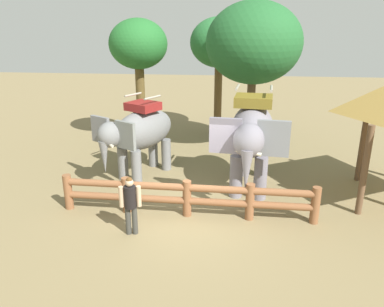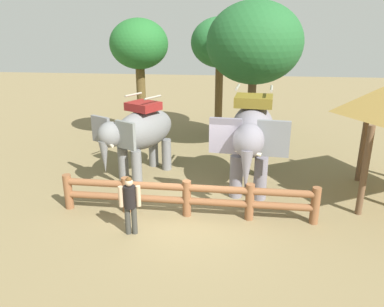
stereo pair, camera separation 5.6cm
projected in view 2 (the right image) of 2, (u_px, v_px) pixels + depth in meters
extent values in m
plane|color=olive|center=(187.00, 214.00, 10.66)|extent=(60.00, 60.00, 0.00)
cylinder|color=brown|center=(68.00, 192.00, 10.87)|extent=(0.24, 0.24, 1.05)
cylinder|color=brown|center=(126.00, 195.00, 10.66)|extent=(0.24, 0.24, 1.05)
cylinder|color=brown|center=(187.00, 198.00, 10.45)|extent=(0.24, 0.24, 1.05)
cylinder|color=brown|center=(250.00, 202.00, 10.24)|extent=(0.24, 0.24, 1.05)
cylinder|color=brown|center=(315.00, 206.00, 10.03)|extent=(0.24, 0.24, 1.05)
cylinder|color=brown|center=(187.00, 201.00, 10.48)|extent=(6.94, 0.30, 0.20)
cylinder|color=brown|center=(187.00, 188.00, 10.34)|extent=(6.94, 0.30, 0.20)
cylinder|color=slate|center=(137.00, 167.00, 12.59)|extent=(0.35, 0.35, 1.16)
cylinder|color=slate|center=(123.00, 163.00, 12.94)|extent=(0.35, 0.35, 1.16)
cylinder|color=slate|center=(166.00, 154.00, 13.78)|extent=(0.35, 0.35, 1.16)
cylinder|color=slate|center=(153.00, 151.00, 14.13)|extent=(0.35, 0.35, 1.16)
ellipsoid|color=slate|center=(144.00, 129.00, 13.00)|extent=(2.29, 2.83, 1.35)
ellipsoid|color=slate|center=(110.00, 135.00, 11.77)|extent=(1.07, 1.12, 0.82)
cube|color=slate|center=(125.00, 135.00, 11.53)|extent=(0.73, 0.48, 0.87)
cube|color=slate|center=(101.00, 129.00, 12.15)|extent=(0.73, 0.48, 0.87)
cone|color=slate|center=(105.00, 157.00, 11.76)|extent=(0.31, 0.31, 1.06)
cone|color=beige|center=(109.00, 144.00, 11.60)|extent=(0.35, 0.26, 0.15)
cone|color=beige|center=(102.00, 143.00, 11.77)|extent=(0.35, 0.26, 0.15)
cube|color=maroon|center=(143.00, 106.00, 12.73)|extent=(1.28, 1.24, 0.27)
cylinder|color=#A59E8C|center=(153.00, 97.00, 12.37)|extent=(0.44, 0.71, 0.07)
cylinder|color=#A59E8C|center=(133.00, 95.00, 12.87)|extent=(0.44, 0.71, 0.07)
cylinder|color=slate|center=(260.00, 178.00, 11.42)|extent=(0.40, 0.40, 1.34)
cylinder|color=slate|center=(236.00, 176.00, 11.56)|extent=(0.40, 0.40, 1.34)
cylinder|color=slate|center=(263.00, 159.00, 13.09)|extent=(0.40, 0.40, 1.34)
cylinder|color=slate|center=(241.00, 157.00, 13.23)|extent=(0.40, 0.40, 1.34)
ellipsoid|color=slate|center=(252.00, 130.00, 11.91)|extent=(1.63, 3.13, 1.56)
ellipsoid|color=slate|center=(248.00, 140.00, 10.20)|extent=(0.95, 1.09, 0.96)
cube|color=slate|center=(273.00, 139.00, 10.17)|extent=(0.90, 0.22, 1.01)
cube|color=slate|center=(225.00, 136.00, 10.43)|extent=(0.90, 0.22, 1.01)
cone|color=slate|center=(246.00, 171.00, 10.13)|extent=(0.36, 0.36, 1.23)
cone|color=beige|center=(254.00, 153.00, 10.02)|extent=(0.41, 0.15, 0.17)
cone|color=beige|center=(241.00, 153.00, 10.10)|extent=(0.41, 0.15, 0.17)
cube|color=brown|center=(254.00, 101.00, 11.60)|extent=(1.23, 1.11, 0.31)
cylinder|color=#A59E8C|center=(272.00, 88.00, 11.37)|extent=(0.17, 0.91, 0.08)
cylinder|color=#A59E8C|center=(238.00, 87.00, 11.57)|extent=(0.17, 0.91, 0.08)
cylinder|color=#393833|center=(134.00, 220.00, 9.59)|extent=(0.14, 0.14, 0.75)
cylinder|color=#393833|center=(128.00, 220.00, 9.58)|extent=(0.14, 0.14, 0.75)
cylinder|color=black|center=(130.00, 197.00, 9.37)|extent=(0.35, 0.35, 0.58)
cylinder|color=tan|center=(138.00, 196.00, 9.38)|extent=(0.12, 0.12, 0.55)
cylinder|color=tan|center=(121.00, 197.00, 9.35)|extent=(0.12, 0.12, 0.55)
sphere|color=tan|center=(129.00, 182.00, 9.24)|extent=(0.21, 0.21, 0.21)
sphere|color=#593819|center=(129.00, 180.00, 9.22)|extent=(0.16, 0.16, 0.16)
cylinder|color=brown|center=(363.00, 144.00, 12.55)|extent=(0.18, 0.18, 2.60)
cylinder|color=brown|center=(365.00, 171.00, 10.27)|extent=(0.18, 0.18, 2.60)
cylinder|color=brown|center=(219.00, 97.00, 17.89)|extent=(0.36, 0.36, 3.57)
ellipsoid|color=#276732|center=(220.00, 42.00, 17.07)|extent=(2.66, 2.66, 2.26)
cylinder|color=brown|center=(142.00, 103.00, 16.52)|extent=(0.39, 0.39, 3.64)
ellipsoid|color=#226428|center=(139.00, 44.00, 15.70)|extent=(2.45, 2.45, 2.08)
cylinder|color=brown|center=(251.00, 112.00, 15.24)|extent=(0.33, 0.33, 3.41)
ellipsoid|color=#215B2B|center=(254.00, 43.00, 14.34)|extent=(3.68, 3.68, 3.13)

